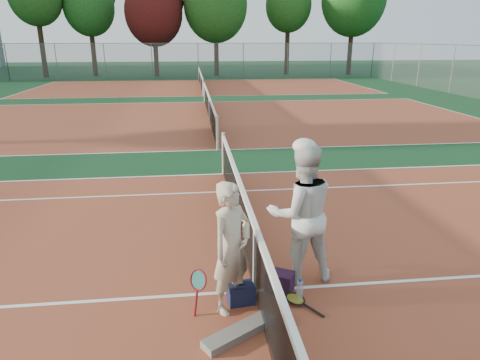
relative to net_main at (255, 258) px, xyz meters
name	(u,v)px	position (x,y,z in m)	size (l,w,h in m)	color
ground	(255,291)	(0.00, 0.00, -0.51)	(130.00, 130.00, 0.00)	#0E3319
court_main	(255,291)	(0.00, 0.00, -0.51)	(23.77, 10.97, 0.01)	brown
court_far_a	(209,119)	(0.00, 13.50, -0.51)	(23.77, 10.97, 0.01)	brown
court_far_b	(201,87)	(0.00, 27.00, -0.51)	(23.77, 10.97, 0.01)	brown
net_main	(255,258)	(0.00, 0.00, 0.00)	(0.10, 10.98, 1.02)	black
net_far_a	(209,108)	(0.00, 13.50, 0.00)	(0.10, 10.98, 1.02)	black
net_far_b	(201,80)	(0.00, 27.00, 0.00)	(0.10, 10.98, 1.02)	black
fence_back	(198,61)	(0.00, 34.00, 0.99)	(32.00, 0.06, 3.00)	slate
player_a	(232,248)	(-0.35, -0.34, 0.36)	(0.63, 0.42, 1.73)	#C1AE95
player_b	(301,214)	(0.70, 0.30, 0.51)	(0.99, 0.77, 2.03)	silver
racket_red	(199,291)	(-0.78, -0.37, -0.22)	(0.19, 0.27, 0.59)	maroon
racket_black_held	(317,257)	(0.99, 0.37, -0.24)	(0.30, 0.27, 0.55)	black
racket_spare	(295,300)	(0.50, -0.33, -0.47)	(0.60, 0.27, 0.08)	black
sports_bag_navy	(241,293)	(-0.22, -0.25, -0.37)	(0.34, 0.24, 0.27)	black
sports_bag_purple	(280,282)	(0.35, -0.04, -0.36)	(0.36, 0.25, 0.29)	black
net_cover_canvas	(239,332)	(-0.32, -0.92, -0.46)	(0.96, 0.22, 0.10)	#655F5B
water_bottle	(300,291)	(0.56, -0.31, -0.36)	(0.09, 0.09, 0.30)	#C9E7FF
tree_back_1	(89,7)	(-9.69, 38.05, 5.60)	(4.57, 4.57, 8.77)	#382314
tree_back_maroon	(154,13)	(-3.85, 37.03, 5.11)	(5.23, 5.23, 8.64)	#382314
tree_back_3	(216,5)	(1.81, 37.27, 5.81)	(5.88, 5.88, 9.72)	#382314
tree_back_4	(288,6)	(8.80, 37.88, 5.85)	(4.36, 4.36, 8.90)	#382314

